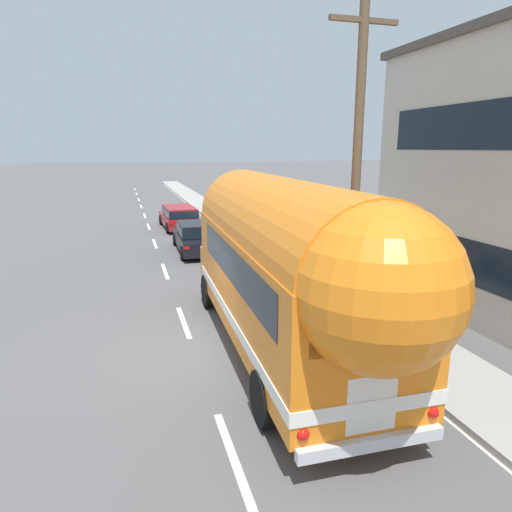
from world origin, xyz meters
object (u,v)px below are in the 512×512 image
(car_lead, at_px, (197,236))
(car_second, at_px, (179,216))
(painted_bus, at_px, (288,264))
(utility_pole, at_px, (357,161))

(car_lead, xyz_separation_m, car_second, (-0.03, 6.39, 0.05))
(painted_bus, distance_m, car_second, 18.16)
(utility_pole, distance_m, car_lead, 11.07)
(car_lead, height_order, car_second, same)
(painted_bus, relative_size, car_second, 2.32)
(car_second, bearing_deg, car_lead, -89.72)
(painted_bus, bearing_deg, utility_pole, 33.35)
(utility_pole, relative_size, painted_bus, 0.79)
(painted_bus, bearing_deg, car_lead, 90.78)
(painted_bus, bearing_deg, car_second, 90.60)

